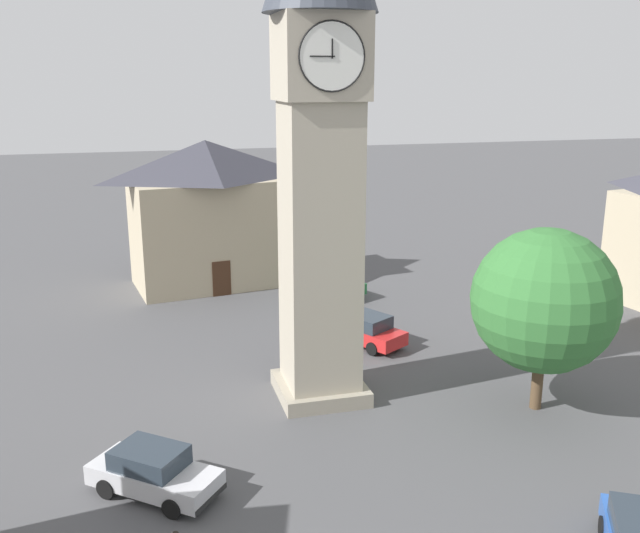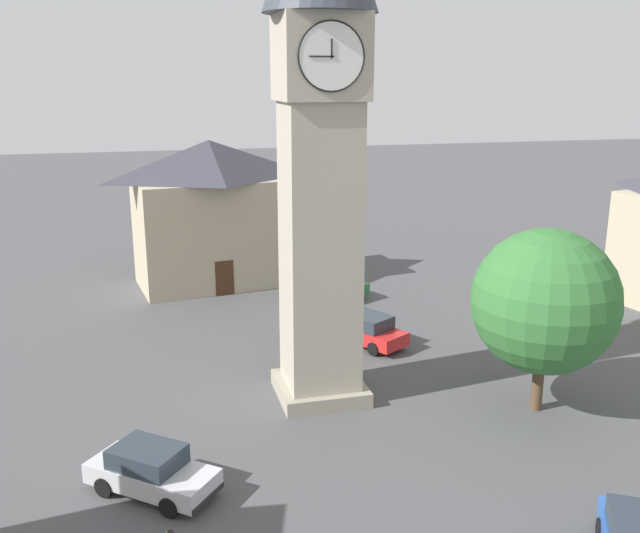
% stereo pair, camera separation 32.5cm
% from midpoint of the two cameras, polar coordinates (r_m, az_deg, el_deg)
% --- Properties ---
extents(ground_plane, '(200.00, 200.00, 0.00)m').
position_cam_midpoint_polar(ground_plane, '(29.02, -0.33, -10.40)').
color(ground_plane, '#4C4C4F').
extents(clock_tower, '(4.14, 4.14, 21.05)m').
position_cam_midpoint_polar(clock_tower, '(26.15, -0.37, 14.69)').
color(clock_tower, gray).
rests_on(clock_tower, ground).
extents(car_blue_kerb, '(4.26, 3.92, 1.53)m').
position_cam_midpoint_polar(car_blue_kerb, '(23.14, -13.81, -15.91)').
color(car_blue_kerb, silver).
rests_on(car_blue_kerb, ground).
extents(car_silver_kerb, '(4.44, 3.40, 1.53)m').
position_cam_midpoint_polar(car_silver_kerb, '(40.00, 0.74, -1.90)').
color(car_silver_kerb, '#236B38').
rests_on(car_silver_kerb, ground).
extents(car_red_corner, '(3.55, 4.41, 1.53)m').
position_cam_midpoint_polar(car_red_corner, '(33.95, 3.37, -5.12)').
color(car_red_corner, red).
rests_on(car_red_corner, ground).
extents(tree, '(5.52, 5.52, 7.18)m').
position_cam_midpoint_polar(tree, '(27.59, 17.48, -2.68)').
color(tree, brown).
rests_on(tree, ground).
extents(building_corner_back, '(9.99, 6.77, 8.90)m').
position_cam_midpoint_polar(building_corner_back, '(43.24, -9.34, 4.35)').
color(building_corner_back, tan).
rests_on(building_corner_back, ground).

